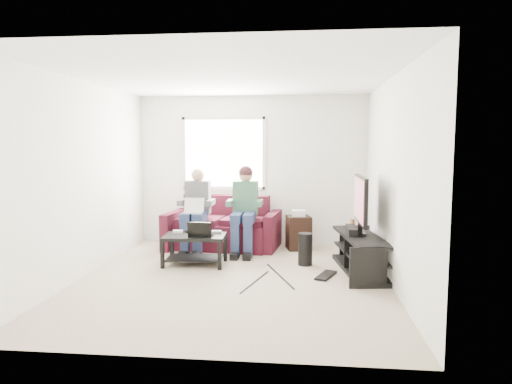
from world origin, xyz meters
TOP-DOWN VIEW (x-y plane):
  - floor at (0.00, 0.00)m, footprint 4.50×4.50m
  - ceiling at (0.00, 0.00)m, footprint 4.50×4.50m
  - wall_back at (0.00, 2.25)m, footprint 4.50×0.00m
  - wall_front at (0.00, -2.25)m, footprint 4.50×0.00m
  - wall_left at (-2.00, 0.00)m, footprint 0.00×4.50m
  - wall_right at (2.00, 0.00)m, footprint 0.00×4.50m
  - window at (-0.50, 2.23)m, footprint 1.48×0.04m
  - sofa at (-0.44, 1.82)m, footprint 1.95×1.06m
  - person_left at (-0.84, 1.49)m, footprint 0.40×0.70m
  - person_right at (-0.04, 1.51)m, footprint 0.40×0.71m
  - laptop_silver at (-0.84, 1.29)m, footprint 0.32×0.22m
  - coffee_table at (-0.67, 0.65)m, footprint 0.91×0.59m
  - laptop_black at (-0.55, 0.57)m, footprint 0.37×0.29m
  - controller_a at (-0.95, 0.77)m, footprint 0.15×0.11m
  - controller_b at (-0.77, 0.83)m, footprint 0.15×0.10m
  - controller_c at (-0.37, 0.80)m, footprint 0.15×0.11m
  - tv_stand at (1.70, 0.52)m, footprint 0.67×1.60m
  - tv at (1.70, 0.62)m, footprint 0.12×1.10m
  - soundbar at (1.58, 0.62)m, footprint 0.12×0.50m
  - drink_cup at (1.65, 1.15)m, footprint 0.08×0.08m
  - console_white at (1.70, 0.12)m, footprint 0.30×0.22m
  - console_grey at (1.70, 0.82)m, footprint 0.34×0.26m
  - console_black at (1.70, 0.47)m, footprint 0.38×0.30m
  - subwoofer at (0.94, 0.80)m, footprint 0.21×0.21m
  - keyboard_floor at (1.22, 0.24)m, footprint 0.33×0.51m
  - end_table at (0.84, 1.81)m, footprint 0.38×0.38m

SIDE VIEW (x-z plane):
  - floor at x=0.00m, z-range 0.00..0.00m
  - keyboard_floor at x=1.22m, z-range 0.00..0.03m
  - tv_stand at x=1.70m, z-range -0.03..0.48m
  - subwoofer at x=0.94m, z-range 0.00..0.47m
  - end_table at x=0.84m, z-range -0.03..0.63m
  - console_white at x=1.70m, z-range 0.27..0.33m
  - console_black at x=1.70m, z-range 0.27..0.34m
  - console_grey at x=1.70m, z-range 0.27..0.35m
  - sofa at x=-0.44m, z-range -0.11..0.76m
  - coffee_table at x=-0.67m, z-range 0.10..0.55m
  - controller_a at x=-0.95m, z-range 0.44..0.48m
  - controller_b at x=-0.77m, z-range 0.44..0.48m
  - controller_c at x=-0.37m, z-range 0.44..0.48m
  - soundbar at x=1.58m, z-range 0.51..0.61m
  - laptop_black at x=-0.55m, z-range 0.44..0.68m
  - drink_cup at x=1.65m, z-range 0.51..0.63m
  - laptop_silver at x=-0.84m, z-range 0.61..0.85m
  - person_left at x=-0.84m, z-range 0.07..1.43m
  - person_right at x=-0.04m, z-range 0.11..1.51m
  - tv at x=1.70m, z-range 0.57..1.38m
  - wall_back at x=0.00m, z-range -0.95..3.55m
  - wall_front at x=0.00m, z-range -0.95..3.55m
  - wall_left at x=-2.00m, z-range -0.95..3.55m
  - wall_right at x=2.00m, z-range -0.95..3.55m
  - window at x=-0.50m, z-range 0.96..2.24m
  - ceiling at x=0.00m, z-range 2.60..2.60m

